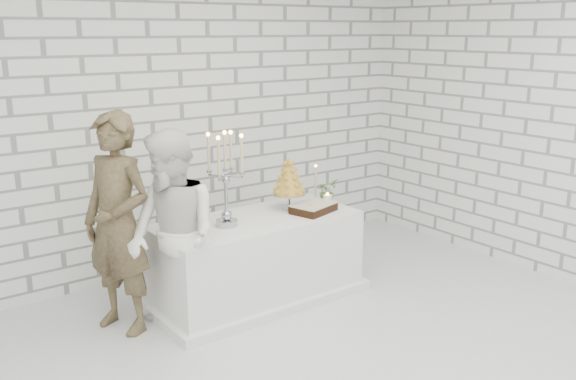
# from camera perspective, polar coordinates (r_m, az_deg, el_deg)

# --- Properties ---
(wall_back) EXTENTS (6.00, 0.01, 3.00)m
(wall_back) POSITION_cam_1_polar(r_m,az_deg,el_deg) (5.99, -12.35, 6.13)
(wall_back) COLOR white
(wall_back) RESTS_ON ground
(cake_table) EXTENTS (1.80, 0.80, 0.75)m
(cake_table) POSITION_cam_1_polar(r_m,az_deg,el_deg) (5.52, -2.86, -6.35)
(cake_table) COLOR white
(cake_table) RESTS_ON ground
(groom) EXTENTS (0.64, 0.76, 1.76)m
(groom) POSITION_cam_1_polar(r_m,az_deg,el_deg) (5.00, -15.36, -3.03)
(groom) COLOR #423523
(groom) RESTS_ON ground
(bride) EXTENTS (0.69, 0.85, 1.64)m
(bride) POSITION_cam_1_polar(r_m,az_deg,el_deg) (4.78, -10.53, -4.30)
(bride) COLOR white
(bride) RESTS_ON ground
(candelabra) EXTENTS (0.36, 0.36, 0.80)m
(candelabra) POSITION_cam_1_polar(r_m,az_deg,el_deg) (5.11, -5.75, 1.01)
(candelabra) COLOR #A0A1AB
(candelabra) RESTS_ON cake_table
(croquembouche) EXTENTS (0.34, 0.34, 0.48)m
(croquembouche) POSITION_cam_1_polar(r_m,az_deg,el_deg) (5.61, 0.08, 0.59)
(croquembouche) COLOR #B38323
(croquembouche) RESTS_ON cake_table
(chocolate_cake) EXTENTS (0.44, 0.37, 0.08)m
(chocolate_cake) POSITION_cam_1_polar(r_m,az_deg,el_deg) (5.57, 2.36, -1.64)
(chocolate_cake) COLOR black
(chocolate_cake) RESTS_ON cake_table
(pillar_candle) EXTENTS (0.10, 0.10, 0.12)m
(pillar_candle) POSITION_cam_1_polar(r_m,az_deg,el_deg) (5.71, 3.64, -1.04)
(pillar_candle) COLOR white
(pillar_candle) RESTS_ON cake_table
(extra_taper) EXTENTS (0.07, 0.07, 0.32)m
(extra_taper) POSITION_cam_1_polar(r_m,az_deg,el_deg) (5.96, 2.54, 0.64)
(extra_taper) COLOR #C9BD90
(extra_taper) RESTS_ON cake_table
(flowers) EXTENTS (0.25, 0.23, 0.23)m
(flowers) POSITION_cam_1_polar(r_m,az_deg,el_deg) (5.85, 3.57, -0.11)
(flowers) COLOR #48783D
(flowers) RESTS_ON cake_table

